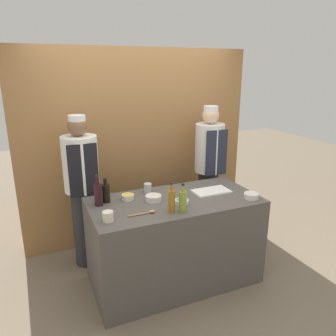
{
  "coord_description": "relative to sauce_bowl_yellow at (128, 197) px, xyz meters",
  "views": [
    {
      "loc": [
        -1.25,
        -2.74,
        2.16
      ],
      "look_at": [
        0.0,
        0.17,
        1.19
      ],
      "focal_mm": 35.0,
      "sensor_mm": 36.0,
      "label": 1
    }
  ],
  "objects": [
    {
      "name": "sauce_bowl_orange",
      "position": [
        0.22,
        -0.13,
        0.0
      ],
      "size": [
        0.16,
        0.16,
        0.06
      ],
      "color": "silver",
      "rests_on": "counter"
    },
    {
      "name": "sauce_bowl_purple",
      "position": [
        1.14,
        -0.46,
        0.0
      ],
      "size": [
        0.15,
        0.15,
        0.06
      ],
      "color": "silver",
      "rests_on": "counter"
    },
    {
      "name": "cup_steel",
      "position": [
        0.25,
        0.11,
        0.02
      ],
      "size": [
        0.08,
        0.08,
        0.1
      ],
      "color": "#B7B7BC",
      "rests_on": "counter"
    },
    {
      "name": "chef_left",
      "position": [
        -0.36,
        0.51,
        -0.02
      ],
      "size": [
        0.37,
        0.37,
        1.7
      ],
      "color": "#28282D",
      "rests_on": "ground_plane"
    },
    {
      "name": "cabinet_wall",
      "position": [
        0.43,
        0.96,
        0.26
      ],
      "size": [
        2.92,
        0.18,
        2.4
      ],
      "color": "olive",
      "rests_on": "ground_plane"
    },
    {
      "name": "chef_right",
      "position": [
        1.21,
        0.51,
        -0.0
      ],
      "size": [
        0.36,
        0.36,
        1.73
      ],
      "color": "#28282D",
      "rests_on": "ground_plane"
    },
    {
      "name": "ground_plane",
      "position": [
        0.43,
        -0.18,
        -0.94
      ],
      "size": [
        14.0,
        14.0,
        0.0
      ],
      "primitive_type": "plane",
      "color": "#756651"
    },
    {
      "name": "bottle_wine",
      "position": [
        -0.29,
        -0.03,
        0.09
      ],
      "size": [
        0.08,
        0.08,
        0.3
      ],
      "color": "black",
      "rests_on": "counter"
    },
    {
      "name": "sauce_bowl_yellow",
      "position": [
        0.0,
        0.0,
        0.0
      ],
      "size": [
        0.12,
        0.12,
        0.05
      ],
      "color": "silver",
      "rests_on": "counter"
    },
    {
      "name": "cutting_board",
      "position": [
        0.86,
        -0.15,
        -0.02
      ],
      "size": [
        0.38,
        0.22,
        0.02
      ],
      "color": "white",
      "rests_on": "counter"
    },
    {
      "name": "wooden_spoon",
      "position": [
        0.05,
        -0.39,
        -0.02
      ],
      "size": [
        0.26,
        0.04,
        0.03
      ],
      "color": "#B2844C",
      "rests_on": "counter"
    },
    {
      "name": "sauce_bowl_green",
      "position": [
        0.44,
        -0.31,
        -0.01
      ],
      "size": [
        0.13,
        0.13,
        0.04
      ],
      "color": "silver",
      "rests_on": "counter"
    },
    {
      "name": "bottle_soy",
      "position": [
        -0.21,
        0.03,
        0.07
      ],
      "size": [
        0.08,
        0.08,
        0.24
      ],
      "color": "black",
      "rests_on": "counter"
    },
    {
      "name": "counter",
      "position": [
        0.43,
        -0.18,
        -0.49
      ],
      "size": [
        1.68,
        0.84,
        0.91
      ],
      "color": "#514C47",
      "rests_on": "ground_plane"
    },
    {
      "name": "cup_cream",
      "position": [
        -0.29,
        -0.4,
        0.01
      ],
      "size": [
        0.09,
        0.09,
        0.09
      ],
      "color": "silver",
      "rests_on": "counter"
    },
    {
      "name": "bottle_amber",
      "position": [
        0.28,
        -0.43,
        0.08
      ],
      "size": [
        0.06,
        0.06,
        0.28
      ],
      "color": "#9E661E",
      "rests_on": "counter"
    },
    {
      "name": "bottle_oil",
      "position": [
        0.38,
        -0.47,
        0.07
      ],
      "size": [
        0.07,
        0.07,
        0.27
      ],
      "color": "olive",
      "rests_on": "counter"
    }
  ]
}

